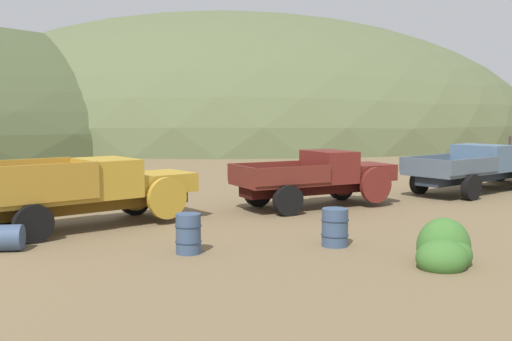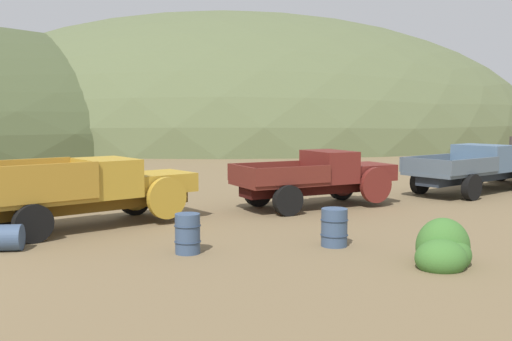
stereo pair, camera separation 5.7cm
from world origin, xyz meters
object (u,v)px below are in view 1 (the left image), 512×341
oil_drum_spare (335,227)px  truck_mustard (100,189)px  oil_drum_tipped (2,238)px  oil_drum_by_truck (188,234)px  truck_chalk_blue (481,167)px  truck_oxblood (326,177)px

oil_drum_spare → truck_mustard: bearing=138.4°
oil_drum_tipped → oil_drum_by_truck: bearing=-22.5°
truck_chalk_blue → oil_drum_by_truck: (-13.50, -6.34, -0.54)m
truck_oxblood → oil_drum_tipped: bearing=-168.4°
truck_chalk_blue → oil_drum_spare: (-10.04, -6.78, -0.55)m
oil_drum_by_truck → oil_drum_spare: size_ratio=1.00×
truck_chalk_blue → oil_drum_tipped: truck_chalk_blue is taller
oil_drum_by_truck → oil_drum_tipped: (-3.98, 1.65, -0.15)m
truck_mustard → oil_drum_spare: truck_mustard is taller
truck_mustard → oil_drum_tipped: bearing=-154.3°
truck_chalk_blue → oil_drum_by_truck: truck_chalk_blue is taller
truck_mustard → truck_oxblood: truck_mustard is taller
truck_chalk_blue → truck_mustard: bearing=169.6°
truck_mustard → oil_drum_by_truck: truck_mustard is taller
oil_drum_spare → oil_drum_tipped: bearing=164.3°
truck_mustard → oil_drum_tipped: size_ratio=6.40×
truck_chalk_blue → oil_drum_spare: size_ratio=7.59×
truck_mustard → oil_drum_by_truck: 4.37m
oil_drum_by_truck → truck_chalk_blue: bearing=25.1°
truck_chalk_blue → oil_drum_spare: truck_chalk_blue is taller
oil_drum_spare → oil_drum_tipped: oil_drum_spare is taller
oil_drum_by_truck → oil_drum_spare: oil_drum_by_truck is taller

